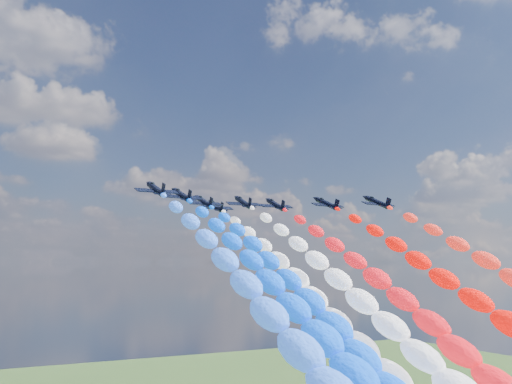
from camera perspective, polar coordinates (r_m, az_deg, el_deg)
jet_0 at (r=141.54m, az=-9.29°, el=0.28°), size 10.13×13.55×7.29m
trail_0 at (r=89.97m, az=2.58°, el=-14.55°), size 6.84×109.28×61.29m
jet_1 at (r=153.26m, az=-6.93°, el=-0.28°), size 10.50×13.82×7.29m
trail_1 at (r=102.66m, az=4.76°, el=-13.54°), size 6.84×109.28×61.29m
jet_2 at (r=169.56m, az=-4.87°, el=-0.91°), size 10.04×13.49×7.29m
trail_2 at (r=119.75m, az=6.08°, el=-12.53°), size 6.84×109.28×61.29m
jet_3 at (r=170.61m, az=-1.20°, el=-0.97°), size 10.59×13.88×7.29m
trail_3 at (r=122.94m, az=11.13°, el=-12.29°), size 6.84×109.28×61.29m
jet_4 at (r=182.65m, az=-3.75°, el=-1.32°), size 10.40×13.74×7.29m
trail_4 at (r=133.24m, az=6.54°, el=-11.91°), size 6.84×109.28×61.29m
jet_5 at (r=177.19m, az=1.81°, el=-1.17°), size 10.33×13.70×7.29m
trail_5 at (r=131.32m, az=14.59°, el=-11.83°), size 6.84×109.28×61.29m
jet_6 at (r=175.25m, az=6.58°, el=-1.07°), size 10.54×13.85×7.29m
trail_6 at (r=132.80m, az=21.10°, el=-11.54°), size 6.84×109.28×61.29m
jet_7 at (r=173.77m, az=11.20°, el=-0.94°), size 9.98×13.44×7.29m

